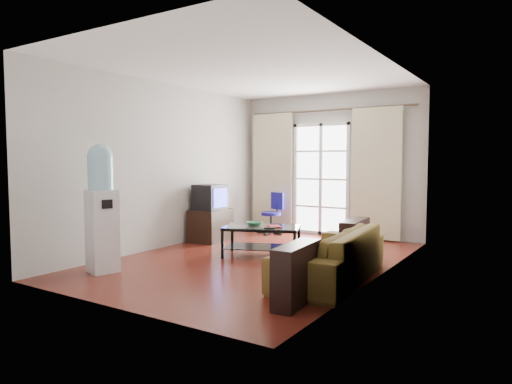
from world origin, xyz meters
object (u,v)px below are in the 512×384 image
Objects in this scene: sofa at (331,254)px; crt_tv at (209,197)px; tv_stand at (211,225)px; coffee_table at (262,237)px; water_cooler at (102,206)px; task_chair at (272,222)px.

crt_tv is at bearing -118.49° from sofa.
crt_tv is at bearing -94.69° from tv_stand.
crt_tv is (-1.45, 0.57, 0.50)m from coffee_table.
water_cooler is at bearing -69.34° from sofa.
tv_stand is 0.47× the size of water_cooler.
sofa is 2.95m from water_cooler.
coffee_table is 1.58m from tv_stand.
crt_tv is 2.52m from water_cooler.
coffee_table is 0.77× the size of water_cooler.
sofa is 1.57m from coffee_table.
coffee_table is 2.35m from water_cooler.
crt_tv is 0.30× the size of water_cooler.
sofa is 4.30× the size of crt_tv.
water_cooler reaches higher than tv_stand.
sofa reaches higher than tv_stand.
sofa is at bearing -23.74° from crt_tv.
coffee_table is 1.65× the size of tv_stand.
coffee_table is (-1.41, 0.69, -0.01)m from sofa.
water_cooler is at bearing -80.60° from task_chair.
task_chair is at bearing 116.22° from coffee_table.
sofa is 3.47m from task_chair.
water_cooler reaches higher than crt_tv.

